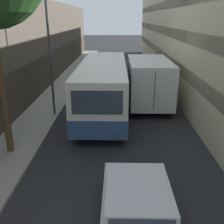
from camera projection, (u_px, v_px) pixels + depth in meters
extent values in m
plane|color=#232326|center=(117.00, 113.00, 15.64)|extent=(150.00, 150.00, 0.00)
cube|color=gray|center=(43.00, 112.00, 15.70)|extent=(2.16, 60.00, 0.14)
cube|color=black|center=(14.00, 91.00, 15.30)|extent=(1.08, 60.00, 2.71)
cube|color=beige|center=(214.00, 33.00, 13.98)|extent=(2.40, 60.00, 9.23)
cube|color=#333D47|center=(197.00, 75.00, 14.77)|extent=(1.08, 60.00, 0.70)
cube|color=#333D47|center=(201.00, 38.00, 14.08)|extent=(1.08, 60.00, 0.70)
cube|color=#B7B7BC|center=(138.00, 214.00, 6.85)|extent=(1.88, 4.07, 0.61)
cube|color=#B7B7BC|center=(138.00, 194.00, 6.76)|extent=(1.65, 2.24, 0.49)
cylinder|color=black|center=(107.00, 192.00, 8.10)|extent=(0.16, 0.60, 0.60)
cylinder|color=black|center=(163.00, 193.00, 8.06)|extent=(0.16, 0.60, 0.60)
cube|color=silver|center=(103.00, 84.00, 15.46)|extent=(2.57, 9.87, 2.51)
cube|color=#2D4C7A|center=(104.00, 97.00, 15.73)|extent=(2.60, 9.89, 0.88)
cube|color=#2D3847|center=(103.00, 78.00, 15.33)|extent=(2.61, 9.08, 0.80)
cube|color=#2D3847|center=(97.00, 103.00, 10.66)|extent=(2.11, 0.04, 1.00)
cylinder|color=black|center=(90.00, 90.00, 18.75)|extent=(0.24, 1.00, 1.00)
cylinder|color=black|center=(122.00, 90.00, 18.71)|extent=(0.24, 1.00, 1.00)
cylinder|color=black|center=(78.00, 122.00, 13.00)|extent=(0.24, 1.00, 1.00)
cylinder|color=black|center=(123.00, 122.00, 12.96)|extent=(0.24, 1.00, 1.00)
cube|color=silver|center=(143.00, 73.00, 20.16)|extent=(2.38, 2.11, 1.86)
cube|color=silver|center=(149.00, 80.00, 16.51)|extent=(2.48, 5.42, 2.51)
cube|color=#4C4C4C|center=(154.00, 92.00, 13.96)|extent=(0.05, 0.02, 2.14)
cylinder|color=black|center=(128.00, 84.00, 20.48)|extent=(0.22, 0.96, 0.96)
cylinder|color=black|center=(157.00, 84.00, 20.43)|extent=(0.22, 0.96, 0.96)
cylinder|color=black|center=(132.00, 105.00, 15.54)|extent=(0.22, 0.96, 0.96)
cylinder|color=black|center=(170.00, 106.00, 15.49)|extent=(0.22, 0.96, 0.96)
cylinder|color=#38383D|center=(50.00, 50.00, 13.88)|extent=(0.12, 0.12, 7.26)
cylinder|color=#4C3823|center=(2.00, 87.00, 10.04)|extent=(0.28, 0.28, 5.43)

